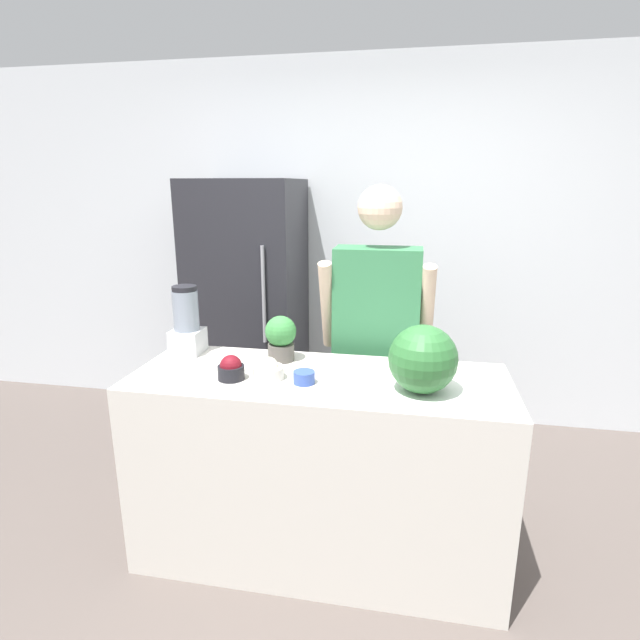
# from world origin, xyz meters

# --- Properties ---
(ground_plane) EXTENTS (14.00, 14.00, 0.00)m
(ground_plane) POSITION_xyz_m (0.00, 0.00, 0.00)
(ground_plane) COLOR #564C47
(wall_back) EXTENTS (8.00, 0.06, 2.60)m
(wall_back) POSITION_xyz_m (0.00, 1.96, 1.30)
(wall_back) COLOR silver
(wall_back) RESTS_ON ground_plane
(counter_island) EXTENTS (1.67, 0.63, 0.92)m
(counter_island) POSITION_xyz_m (0.00, 0.31, 0.46)
(counter_island) COLOR beige
(counter_island) RESTS_ON ground_plane
(refrigerator) EXTENTS (0.73, 0.69, 1.78)m
(refrigerator) POSITION_xyz_m (-0.75, 1.58, 0.89)
(refrigerator) COLOR #232328
(refrigerator) RESTS_ON ground_plane
(person) EXTENTS (0.59, 0.27, 1.74)m
(person) POSITION_xyz_m (0.21, 0.84, 0.89)
(person) COLOR gray
(person) RESTS_ON ground_plane
(cutting_board) EXTENTS (0.43, 0.27, 0.01)m
(cutting_board) POSITION_xyz_m (0.44, 0.21, 0.92)
(cutting_board) COLOR white
(cutting_board) RESTS_ON counter_island
(watermelon) EXTENTS (0.28, 0.28, 0.28)m
(watermelon) POSITION_xyz_m (0.45, 0.19, 1.07)
(watermelon) COLOR #2D6B33
(watermelon) RESTS_ON cutting_board
(bowl_cherries) EXTENTS (0.12, 0.12, 0.11)m
(bowl_cherries) POSITION_xyz_m (-0.37, 0.21, 0.96)
(bowl_cherries) COLOR black
(bowl_cherries) RESTS_ON counter_island
(bowl_cream) EXTENTS (0.14, 0.14, 0.10)m
(bowl_cream) POSITION_xyz_m (-0.21, 0.25, 0.95)
(bowl_cream) COLOR beige
(bowl_cream) RESTS_ON counter_island
(bowl_small_blue) EXTENTS (0.09, 0.09, 0.05)m
(bowl_small_blue) POSITION_xyz_m (-0.05, 0.22, 0.94)
(bowl_small_blue) COLOR #334C9E
(bowl_small_blue) RESTS_ON counter_island
(blender) EXTENTS (0.15, 0.15, 0.34)m
(blender) POSITION_xyz_m (-0.71, 0.51, 1.07)
(blender) COLOR #B7B7BC
(blender) RESTS_ON counter_island
(potted_plant) EXTENTS (0.15, 0.15, 0.22)m
(potted_plant) POSITION_xyz_m (-0.22, 0.49, 1.03)
(potted_plant) COLOR #514C47
(potted_plant) RESTS_ON counter_island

